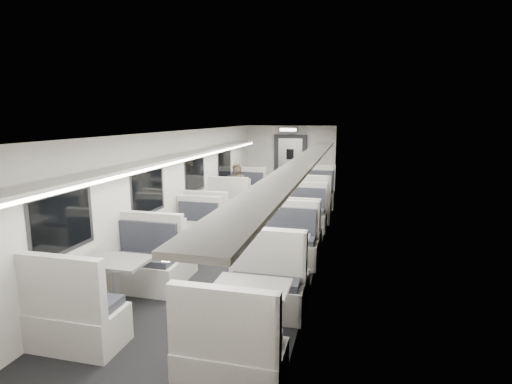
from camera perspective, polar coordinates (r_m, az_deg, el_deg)
The scene contains 19 objects.
room at distance 7.85m, azimuth -1.92°, elevation -0.22°, with size 3.24×12.24×2.64m.
booth_left_a at distance 11.24m, azimuth -2.45°, elevation -1.08°, with size 1.09×2.22×1.18m.
booth_left_b at distance 9.71m, azimuth -5.18°, elevation -3.15°, with size 1.02×2.06×1.10m.
booth_left_c at distance 7.75m, azimuth -10.50°, elevation -6.98°, with size 0.98×1.99×1.06m.
booth_left_d at distance 5.94m, azimuth -19.40°, elevation -12.55°, with size 1.10×2.23×1.19m.
booth_right_a at distance 11.26m, azimuth 7.97°, elevation -1.03°, with size 1.15×2.34×1.25m.
booth_right_b at distance 8.89m, azimuth 6.29°, elevation -4.39°, with size 1.05×2.13×1.14m.
booth_right_c at distance 6.64m, azimuth 3.51°, elevation -9.52°, with size 1.08×2.19×1.17m.
booth_right_d at distance 4.93m, azimuth -0.72°, elevation -17.07°, with size 1.07×2.17×1.16m.
passenger at distance 10.37m, azimuth -2.68°, elevation -0.02°, with size 0.55×0.36×1.52m, color black.
window_a at distance 11.47m, azimuth -4.47°, elevation 3.97°, with size 0.02×1.18×0.84m, color black.
window_b at distance 9.43m, azimuth -8.67°, elevation 2.43°, with size 0.02×1.18×0.84m, color black.
window_c at distance 7.47m, azimuth -15.11°, elevation 0.03°, with size 0.02×1.18×0.84m, color black.
window_d at distance 5.70m, azimuth -25.82°, elevation -3.94°, with size 0.02×1.18×0.84m, color black.
luggage_rack_left at distance 7.90m, azimuth -11.30°, elevation 4.90°, with size 0.46×10.40×0.09m.
luggage_rack_right at distance 7.21m, azimuth 6.98°, elevation 4.49°, with size 0.46×10.40×0.09m.
vestibule_door at distance 13.61m, azimuth 4.90°, elevation 3.70°, with size 1.10×0.13×2.10m.
exit_sign at distance 13.04m, azimuth 4.64°, elevation 8.86°, with size 0.62×0.12×0.16m.
wall_notice at distance 13.46m, azimuth 8.09°, elevation 5.52°, with size 0.32×0.02×0.40m, color white.
Camera 1 is at (2.10, -7.42, 2.68)m, focal length 28.00 mm.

